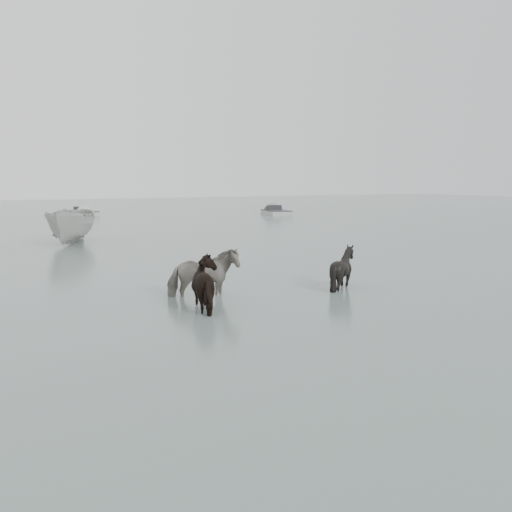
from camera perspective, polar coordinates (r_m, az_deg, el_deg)
name	(u,v)px	position (r m, az deg, el deg)	size (l,w,h in m)	color
ground	(218,301)	(13.51, -3.80, -4.47)	(140.00, 140.00, 0.00)	#51615A
pony_pinto	(203,267)	(13.89, -5.32, -1.09)	(0.78, 1.72, 1.45)	black
pony_dark	(211,277)	(12.64, -4.49, -2.15)	(1.36, 1.16, 1.37)	black
pony_black	(343,262)	(15.12, 8.67, -0.63)	(1.09, 1.22, 1.35)	black
boat_small	(72,224)	(26.56, -17.93, 3.06)	(1.65, 4.38, 1.69)	#AFB0AB
skiff_port	(276,210)	(45.01, 2.04, 4.61)	(4.50, 1.60, 0.75)	#999C99
skiff_mid	(78,211)	(45.87, -17.36, 4.32)	(5.15, 1.60, 0.75)	#A0A3A1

